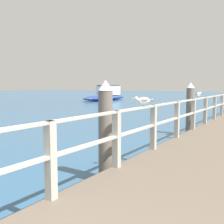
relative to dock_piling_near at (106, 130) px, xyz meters
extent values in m
cube|color=#B2ADA3|center=(0.38, -1.86, -0.11)|extent=(0.12, 0.12, 1.04)
cube|color=#B2ADA3|center=(0.38, -0.21, -0.11)|extent=(0.12, 0.12, 1.04)
cube|color=#B2ADA3|center=(0.38, 1.43, -0.11)|extent=(0.12, 0.12, 1.04)
cube|color=#B2ADA3|center=(0.38, 3.08, -0.11)|extent=(0.12, 0.12, 1.04)
cube|color=#B2ADA3|center=(0.38, 4.73, -0.11)|extent=(0.12, 0.12, 1.04)
cube|color=#B2ADA3|center=(0.38, 6.37, -0.11)|extent=(0.12, 0.12, 1.04)
cube|color=#B2ADA3|center=(0.38, 8.02, -0.11)|extent=(0.12, 0.12, 1.04)
cube|color=#B2ADA3|center=(0.38, 9.67, -0.11)|extent=(0.12, 0.12, 1.04)
cube|color=#B2ADA3|center=(0.38, 6.37, 0.39)|extent=(0.10, 19.76, 0.04)
cube|color=#B2ADA3|center=(0.38, 6.37, -0.05)|extent=(0.10, 19.76, 0.04)
cylinder|color=#6B6056|center=(0.00, 0.00, -0.11)|extent=(0.28, 0.28, 1.75)
cone|color=white|center=(0.00, 0.00, 0.87)|extent=(0.29, 0.29, 0.20)
cylinder|color=#6B6056|center=(0.00, 5.63, -0.11)|extent=(0.28, 0.28, 1.75)
cone|color=white|center=(0.00, 5.63, 0.87)|extent=(0.29, 0.29, 0.20)
ellipsoid|color=white|center=(0.38, 0.91, 0.54)|extent=(0.27, 0.30, 0.15)
sphere|color=white|center=(0.27, 0.77, 0.58)|extent=(0.09, 0.09, 0.09)
cone|color=gold|center=(0.23, 0.72, 0.58)|extent=(0.05, 0.05, 0.02)
cone|color=#939399|center=(0.48, 1.04, 0.55)|extent=(0.10, 0.11, 0.07)
ellipsoid|color=#939399|center=(0.38, 0.91, 0.57)|extent=(0.28, 0.28, 0.04)
cylinder|color=tan|center=(0.41, 0.90, 0.44)|extent=(0.01, 0.01, 0.05)
cylinder|color=tan|center=(0.37, 0.93, 0.44)|extent=(0.01, 0.01, 0.05)
ellipsoid|color=white|center=(0.38, 5.31, 0.54)|extent=(0.14, 0.29, 0.15)
sphere|color=white|center=(0.39, 5.49, 0.58)|extent=(0.09, 0.09, 0.09)
cone|color=gold|center=(0.39, 5.55, 0.58)|extent=(0.03, 0.05, 0.02)
cone|color=#939399|center=(0.37, 5.14, 0.55)|extent=(0.07, 0.08, 0.07)
ellipsoid|color=#939399|center=(0.38, 5.31, 0.57)|extent=(0.19, 0.23, 0.04)
cylinder|color=tan|center=(0.35, 5.30, 0.44)|extent=(0.01, 0.01, 0.05)
cylinder|color=tan|center=(0.40, 5.30, 0.44)|extent=(0.01, 0.01, 0.05)
ellipsoid|color=navy|center=(-15.45, 22.99, -0.66)|extent=(2.64, 7.81, 0.66)
cube|color=white|center=(-15.43, 23.76, 0.20)|extent=(1.63, 3.14, 1.05)
cube|color=#334756|center=(-15.43, 23.76, 0.80)|extent=(1.53, 2.83, 0.16)
camera|label=1|loc=(2.89, -4.33, 0.87)|focal=43.36mm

